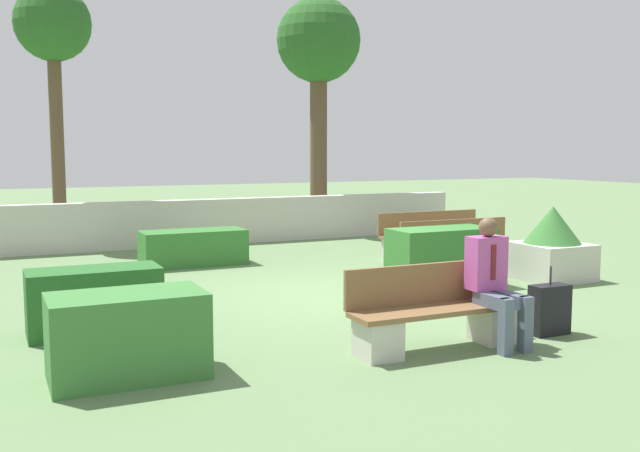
# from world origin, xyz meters

# --- Properties ---
(ground_plane) EXTENTS (60.00, 60.00, 0.00)m
(ground_plane) POSITION_xyz_m (0.00, 0.00, 0.00)
(ground_plane) COLOR #607F51
(perimeter_wall) EXTENTS (11.28, 0.30, 0.94)m
(perimeter_wall) POSITION_xyz_m (0.00, 5.80, 0.47)
(perimeter_wall) COLOR beige
(perimeter_wall) RESTS_ON ground_plane
(bench_front) EXTENTS (1.81, 0.49, 0.82)m
(bench_front) POSITION_xyz_m (-0.34, -2.68, 0.31)
(bench_front) COLOR brown
(bench_front) RESTS_ON ground_plane
(bench_left_side) EXTENTS (2.07, 0.48, 0.82)m
(bench_left_side) POSITION_xyz_m (2.63, 0.94, 0.32)
(bench_left_side) COLOR brown
(bench_left_side) RESTS_ON ground_plane
(bench_right_side) EXTENTS (2.14, 0.49, 0.82)m
(bench_right_side) POSITION_xyz_m (3.10, 2.40, 0.32)
(bench_right_side) COLOR brown
(bench_right_side) RESTS_ON ground_plane
(person_seated_man) EXTENTS (0.38, 0.63, 1.28)m
(person_seated_man) POSITION_xyz_m (0.26, -2.82, 0.70)
(person_seated_man) COLOR #515B70
(person_seated_man) RESTS_ON ground_plane
(hedge_block_near_left) EXTENTS (1.74, 0.74, 0.60)m
(hedge_block_near_left) POSITION_xyz_m (-1.15, 3.35, 0.30)
(hedge_block_near_left) COLOR #33702D
(hedge_block_near_left) RESTS_ON ground_plane
(hedge_block_near_right) EXTENTS (1.31, 0.73, 0.74)m
(hedge_block_near_right) POSITION_xyz_m (-3.25, -2.31, 0.37)
(hedge_block_near_right) COLOR #3D7A38
(hedge_block_near_right) RESTS_ON ground_plane
(hedge_block_mid_left) EXTENTS (1.37, 0.61, 0.70)m
(hedge_block_mid_left) POSITION_xyz_m (-3.30, -0.61, 0.35)
(hedge_block_mid_left) COLOR #286028
(hedge_block_mid_left) RESTS_ON ground_plane
(hedge_block_mid_right) EXTENTS (1.50, 0.69, 0.85)m
(hedge_block_mid_right) POSITION_xyz_m (1.55, -0.05, 0.42)
(hedge_block_mid_right) COLOR #33702D
(hedge_block_mid_right) RESTS_ON ground_plane
(planter_corner_left) EXTENTS (0.98, 0.98, 1.11)m
(planter_corner_left) POSITION_xyz_m (3.40, -0.28, 0.52)
(planter_corner_left) COLOR beige
(planter_corner_left) RESTS_ON ground_plane
(suitcase) EXTENTS (0.43, 0.21, 0.74)m
(suitcase) POSITION_xyz_m (1.07, -2.74, 0.27)
(suitcase) COLOR black
(suitcase) RESTS_ON ground_plane
(tree_leftmost) EXTENTS (1.50, 1.50, 5.21)m
(tree_leftmost) POSITION_xyz_m (-2.95, 6.93, 4.27)
(tree_leftmost) COLOR brown
(tree_leftmost) RESTS_ON ground_plane
(tree_center_left) EXTENTS (1.95, 1.95, 5.45)m
(tree_center_left) POSITION_xyz_m (2.85, 6.85, 4.28)
(tree_center_left) COLOR brown
(tree_center_left) RESTS_ON ground_plane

